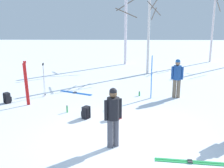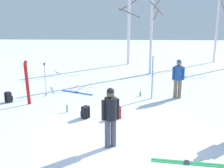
# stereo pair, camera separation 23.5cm
# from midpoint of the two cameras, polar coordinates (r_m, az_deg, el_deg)

# --- Properties ---
(ground_plane) EXTENTS (60.00, 60.00, 0.00)m
(ground_plane) POSITION_cam_midpoint_polar(r_m,az_deg,el_deg) (8.56, 2.07, -11.05)
(ground_plane) COLOR white
(person_0) EXTENTS (0.51, 0.34, 1.72)m
(person_0) POSITION_cam_midpoint_polar(r_m,az_deg,el_deg) (12.47, 12.58, 1.61)
(person_0) COLOR #72604C
(person_0) RESTS_ON ground_plane
(person_1) EXTENTS (0.48, 0.34, 1.72)m
(person_1) POSITION_cam_midpoint_polar(r_m,az_deg,el_deg) (7.71, -0.65, -6.07)
(person_1) COLOR #4C4C56
(person_1) RESTS_ON ground_plane
(ski_pair_planted_0) EXTENTS (0.18, 0.05, 1.82)m
(ski_pair_planted_0) POSITION_cam_midpoint_polar(r_m,az_deg,el_deg) (11.77, -17.58, 0.12)
(ski_pair_planted_0) COLOR red
(ski_pair_planted_0) RESTS_ON ground_plane
(ski_pair_planted_1) EXTENTS (0.07, 0.16, 1.89)m
(ski_pair_planted_1) POSITION_cam_midpoint_polar(r_m,az_deg,el_deg) (12.18, 7.49, 1.33)
(ski_pair_planted_1) COLOR blue
(ski_pair_planted_1) RESTS_ON ground_plane
(ski_pair_lying_0) EXTENTS (1.60, 0.87, 0.05)m
(ski_pair_lying_0) POSITION_cam_midpoint_polar(r_m,az_deg,el_deg) (13.21, -7.88, -1.79)
(ski_pair_lying_0) COLOR blue
(ski_pair_lying_0) RESTS_ON ground_plane
(ski_pair_lying_1) EXTENTS (1.87, 0.41, 0.05)m
(ski_pair_lying_1) POSITION_cam_midpoint_polar(r_m,az_deg,el_deg) (7.59, 15.04, -15.06)
(ski_pair_lying_1) COLOR green
(ski_pair_lying_1) RESTS_ON ground_plane
(ski_poles_0) EXTENTS (0.07, 0.23, 1.51)m
(ski_poles_0) POSITION_cam_midpoint_polar(r_m,az_deg,el_deg) (12.79, -14.20, 1.03)
(ski_poles_0) COLOR #B2B2BC
(ski_poles_0) RESTS_ON ground_plane
(backpack_0) EXTENTS (0.31, 0.34, 0.44)m
(backpack_0) POSITION_cam_midpoint_polar(r_m,az_deg,el_deg) (10.00, 0.46, -5.83)
(backpack_0) COLOR red
(backpack_0) RESTS_ON ground_plane
(backpack_1) EXTENTS (0.34, 0.33, 0.44)m
(backpack_1) POSITION_cam_midpoint_polar(r_m,az_deg,el_deg) (10.05, -5.98, -5.80)
(backpack_1) COLOR black
(backpack_1) RESTS_ON ground_plane
(backpack_2) EXTENTS (0.34, 0.35, 0.44)m
(backpack_2) POSITION_cam_midpoint_polar(r_m,az_deg,el_deg) (12.46, -21.04, -2.68)
(backpack_2) COLOR black
(backpack_2) RESTS_ON ground_plane
(water_bottle_0) EXTENTS (0.07, 0.07, 0.21)m
(water_bottle_0) POSITION_cam_midpoint_polar(r_m,az_deg,el_deg) (12.67, 5.06, -2.00)
(water_bottle_0) COLOR green
(water_bottle_0) RESTS_ON ground_plane
(water_bottle_1) EXTENTS (0.06, 0.06, 0.27)m
(water_bottle_1) POSITION_cam_midpoint_polar(r_m,az_deg,el_deg) (10.74, -9.73, -5.06)
(water_bottle_1) COLOR green
(water_bottle_1) RESTS_ON ground_plane
(birch_tree_1) EXTENTS (1.48, 1.46, 5.64)m
(birch_tree_1) POSITION_cam_midpoint_polar(r_m,az_deg,el_deg) (20.06, 2.47, 12.36)
(birch_tree_1) COLOR silver
(birch_tree_1) RESTS_ON ground_plane
(birch_tree_2) EXTENTS (1.20, 1.59, 5.82)m
(birch_tree_2) POSITION_cam_midpoint_polar(r_m,az_deg,el_deg) (16.99, 7.18, 12.16)
(birch_tree_2) COLOR silver
(birch_tree_2) RESTS_ON ground_plane
(birch_tree_3) EXTENTS (0.74, 1.03, 6.44)m
(birch_tree_3) POSITION_cam_midpoint_polar(r_m,az_deg,el_deg) (22.21, 19.71, 12.72)
(birch_tree_3) COLOR silver
(birch_tree_3) RESTS_ON ground_plane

